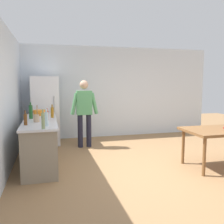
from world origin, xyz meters
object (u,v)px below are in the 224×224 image
(dining_table, at_px, (221,133))
(bottle_vinegar_tall, at_px, (43,121))
(person, at_px, (84,109))
(bottle_oil_amber, at_px, (52,112))
(utensil_jar, at_px, (36,118))
(bottle_water_clear, at_px, (47,119))
(bottle_wine_green, at_px, (31,112))
(bottle_sauce_red, at_px, (47,116))
(cooking_pot, at_px, (40,113))
(bottle_beer_brown, at_px, (25,119))
(refrigerator, at_px, (46,111))

(dining_table, xyz_separation_m, bottle_vinegar_tall, (-3.32, 0.08, 0.36))
(person, bearing_deg, bottle_oil_amber, -135.29)
(utensil_jar, distance_m, bottle_water_clear, 0.53)
(bottle_oil_amber, bearing_deg, bottle_wine_green, -174.36)
(utensil_jar, height_order, bottle_oil_amber, utensil_jar)
(person, height_order, dining_table, person)
(person, relative_size, bottle_wine_green, 5.00)
(bottle_water_clear, height_order, bottle_sauce_red, bottle_water_clear)
(person, height_order, cooking_pot, person)
(cooking_pot, height_order, bottle_oil_amber, bottle_oil_amber)
(cooking_pot, relative_size, bottle_wine_green, 1.18)
(dining_table, bearing_deg, bottle_oil_amber, 156.77)
(bottle_sauce_red, bearing_deg, bottle_vinegar_tall, -93.73)
(person, relative_size, bottle_beer_brown, 6.54)
(bottle_wine_green, distance_m, bottle_water_clear, 1.02)
(bottle_oil_amber, relative_size, bottle_sauce_red, 1.17)
(person, height_order, bottle_oil_amber, person)
(refrigerator, distance_m, bottle_vinegar_tall, 2.62)
(person, xyz_separation_m, bottle_water_clear, (-0.92, -1.80, 0.05))
(bottle_beer_brown, bearing_deg, dining_table, -8.23)
(person, bearing_deg, cooking_pot, -163.58)
(bottle_beer_brown, bearing_deg, bottle_oil_amber, 60.15)
(dining_table, distance_m, bottle_sauce_red, 3.42)
(cooking_pot, distance_m, bottle_beer_brown, 1.32)
(bottle_sauce_red, bearing_deg, utensil_jar, -140.92)
(bottle_water_clear, bearing_deg, cooking_pot, 96.16)
(bottle_oil_amber, xyz_separation_m, bottle_wine_green, (-0.43, -0.04, 0.03))
(dining_table, relative_size, bottle_water_clear, 4.67)
(bottle_vinegar_tall, height_order, bottle_water_clear, bottle_vinegar_tall)
(bottle_beer_brown, bearing_deg, bottle_sauce_red, 52.27)
(bottle_oil_amber, height_order, bottle_sauce_red, bottle_oil_amber)
(bottle_vinegar_tall, xyz_separation_m, bottle_beer_brown, (-0.31, 0.44, -0.03))
(bottle_oil_amber, relative_size, bottle_beer_brown, 1.08)
(utensil_jar, bearing_deg, bottle_vinegar_tall, -79.85)
(bottle_beer_brown, height_order, bottle_sauce_red, bottle_beer_brown)
(utensil_jar, xyz_separation_m, bottle_beer_brown, (-0.17, -0.32, 0.03))
(refrigerator, bearing_deg, person, -30.23)
(utensil_jar, bearing_deg, person, 49.75)
(cooking_pot, height_order, bottle_water_clear, bottle_water_clear)
(cooking_pot, height_order, utensil_jar, utensil_jar)
(dining_table, bearing_deg, bottle_sauce_red, 162.93)
(bottle_wine_green, height_order, bottle_vinegar_tall, bottle_wine_green)
(cooking_pot, bearing_deg, person, 16.42)
(dining_table, bearing_deg, utensil_jar, 166.32)
(bottle_vinegar_tall, xyz_separation_m, bottle_sauce_red, (0.06, 0.92, -0.04))
(bottle_oil_amber, xyz_separation_m, bottle_water_clear, (-0.11, -1.01, 0.01))
(bottle_beer_brown, distance_m, bottle_sauce_red, 0.60)
(utensil_jar, distance_m, bottle_sauce_red, 0.25)
(refrigerator, bearing_deg, dining_table, -39.29)
(dining_table, height_order, bottle_sauce_red, bottle_sauce_red)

